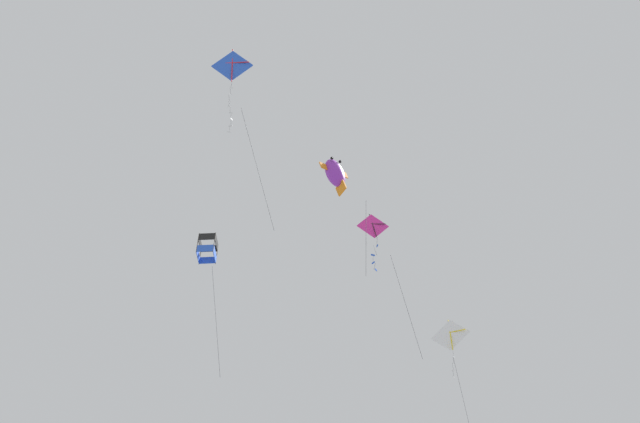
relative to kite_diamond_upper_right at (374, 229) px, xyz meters
The scene contains 5 objects.
kite_diamond_upper_right is the anchor object (origin of this frame).
kite_box_mid_left 8.09m from the kite_diamond_upper_right, ahead, with size 1.50×1.36×6.71m.
kite_fish_near_right 2.83m from the kite_diamond_upper_right, 41.32° to the left, with size 2.33×1.71×6.09m.
kite_diamond_near_left 9.88m from the kite_diamond_upper_right, 26.45° to the left, with size 2.89×2.12×9.39m.
kite_diamond_far_centre 9.13m from the kite_diamond_upper_right, 89.12° to the right, with size 1.87×1.02×6.87m.
Camera 1 is at (-14.73, 39.49, 8.14)m, focal length 58.86 mm.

